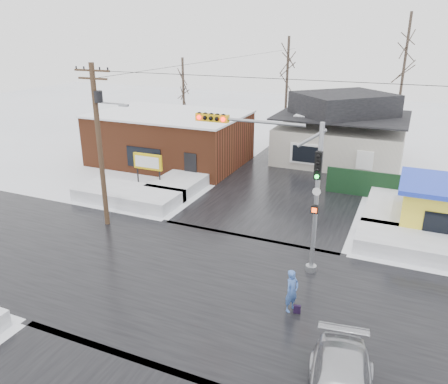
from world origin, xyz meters
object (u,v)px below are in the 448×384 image
at_px(kiosk, 442,207).
at_px(pedestrian, 292,291).
at_px(traffic_signal, 283,175).
at_px(marquee_sign, 148,163).
at_px(utility_pole, 100,138).

relative_size(kiosk, pedestrian, 2.58).
bearing_deg(kiosk, traffic_signal, -135.16).
xyz_separation_m(marquee_sign, pedestrian, (12.95, -9.81, -1.03)).
bearing_deg(pedestrian, kiosk, -3.37).
bearing_deg(marquee_sign, traffic_signal, -29.72).
relative_size(utility_pole, pedestrian, 5.04).
xyz_separation_m(utility_pole, marquee_sign, (-1.07, 5.99, -3.19)).
distance_m(utility_pole, pedestrian, 13.18).
distance_m(marquee_sign, pedestrian, 16.28).
height_order(marquee_sign, kiosk, kiosk).
distance_m(kiosk, pedestrian, 11.72).
relative_size(utility_pole, marquee_sign, 3.53).
relative_size(marquee_sign, pedestrian, 1.43).
relative_size(traffic_signal, marquee_sign, 2.75).
height_order(traffic_signal, marquee_sign, traffic_signal).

